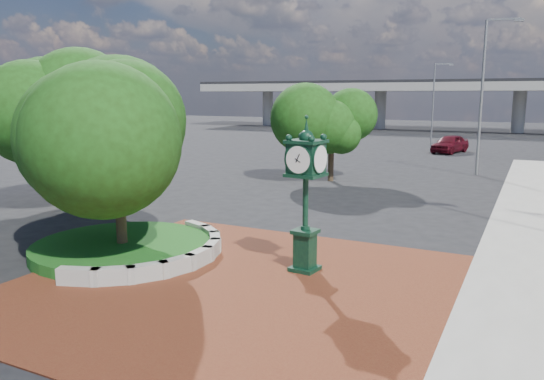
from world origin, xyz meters
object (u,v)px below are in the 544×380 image
at_px(parked_car, 450,144).
at_px(street_lamp_near, 486,85).
at_px(street_lamp_far, 435,98).
at_px(post_clock, 306,189).

xyz_separation_m(parked_car, street_lamp_near, (4.00, -13.77, 5.17)).
xyz_separation_m(parked_car, street_lamp_far, (-2.46, 5.29, 4.16)).
bearing_deg(parked_car, street_lamp_near, -58.27).
bearing_deg(post_clock, parked_car, 91.68).
height_order(parked_car, street_lamp_near, street_lamp_near).
relative_size(post_clock, parked_car, 0.96).
bearing_deg(post_clock, street_lamp_far, 94.76).
bearing_deg(street_lamp_far, street_lamp_near, -71.28).
xyz_separation_m(post_clock, street_lamp_far, (-3.55, 42.65, 2.39)).
bearing_deg(street_lamp_near, street_lamp_far, 108.72).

